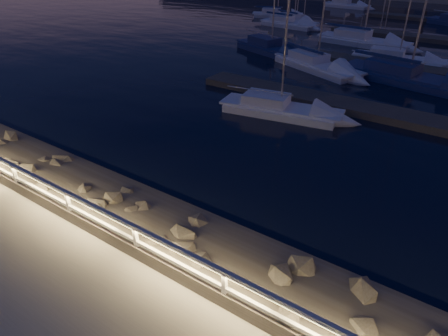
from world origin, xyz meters
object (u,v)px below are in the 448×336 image
at_px(sailboat_f, 396,58).
at_px(sailboat_c, 405,76).
at_px(guard_rail, 190,262).
at_px(sailboat_e, 287,23).
at_px(sailboat_b, 277,107).
at_px(sailboat_m, 346,4).
at_px(sailboat_a, 270,47).
at_px(sailboat_i, 276,14).
at_px(sailboat_j, 361,40).
at_px(sailboat_n, 293,20).
at_px(sailboat_g, 315,63).

bearing_deg(sailboat_f, sailboat_c, -75.07).
height_order(guard_rail, sailboat_e, sailboat_e).
xyz_separation_m(sailboat_b, sailboat_m, (-11.50, 41.96, 0.02)).
distance_m(sailboat_a, sailboat_i, 18.56).
distance_m(guard_rail, sailboat_i, 46.30).
relative_size(sailboat_a, sailboat_m, 1.12).
xyz_separation_m(sailboat_f, sailboat_j, (-4.38, 4.81, 0.05)).
bearing_deg(guard_rail, sailboat_j, 100.97).
distance_m(sailboat_a, sailboat_c, 11.75).
distance_m(sailboat_b, sailboat_n, 28.48).
relative_size(sailboat_i, sailboat_m, 0.95).
height_order(guard_rail, sailboat_g, sailboat_g).
bearing_deg(sailboat_i, guard_rail, -88.84).
distance_m(sailboat_e, sailboat_m, 18.27).
bearing_deg(sailboat_b, sailboat_e, 105.57).
bearing_deg(sailboat_f, guard_rail, -91.95).
relative_size(sailboat_f, sailboat_g, 0.89).
relative_size(sailboat_e, sailboat_j, 0.79).
xyz_separation_m(sailboat_e, sailboat_j, (9.72, -4.08, 0.04)).
distance_m(sailboat_m, sailboat_n, 16.07).
height_order(sailboat_c, sailboat_j, sailboat_c).
bearing_deg(sailboat_a, sailboat_g, -5.33).
xyz_separation_m(sailboat_a, sailboat_m, (-4.27, 29.87, -0.03)).
relative_size(guard_rail, sailboat_a, 3.50).
distance_m(sailboat_b, sailboat_f, 15.00).
distance_m(sailboat_c, sailboat_m, 35.63).
bearing_deg(sailboat_e, sailboat_c, -34.61).
distance_m(sailboat_g, sailboat_m, 33.72).
xyz_separation_m(guard_rail, sailboat_c, (-0.14, 23.10, -0.91)).
relative_size(sailboat_c, sailboat_n, 1.38).
height_order(sailboat_e, sailboat_g, sailboat_g).
height_order(sailboat_c, sailboat_n, sailboat_c).
bearing_deg(sailboat_a, sailboat_e, 130.48).
xyz_separation_m(guard_rail, sailboat_j, (-6.33, 32.66, -0.91)).
bearing_deg(sailboat_g, sailboat_m, 129.84).
xyz_separation_m(sailboat_c, sailboat_f, (-1.81, 4.75, -0.06)).
bearing_deg(sailboat_j, guard_rail, -74.27).
relative_size(sailboat_c, sailboat_m, 1.37).
relative_size(sailboat_b, sailboat_i, 1.06).
xyz_separation_m(guard_rail, sailboat_g, (-6.45, 22.67, -0.96)).
distance_m(guard_rail, sailboat_m, 57.30).
height_order(sailboat_i, sailboat_n, sailboat_n).
bearing_deg(sailboat_e, sailboat_m, 95.77).
height_order(sailboat_j, sailboat_m, sailboat_j).
distance_m(sailboat_a, sailboat_b, 14.09).
bearing_deg(sailboat_g, sailboat_b, -54.90).
bearing_deg(sailboat_i, sailboat_f, -61.92).
height_order(sailboat_f, sailboat_j, sailboat_j).
height_order(sailboat_b, sailboat_g, sailboat_g).
distance_m(sailboat_a, sailboat_e, 12.38).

